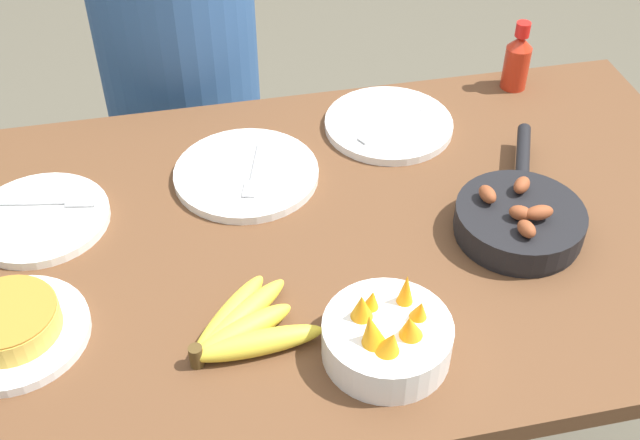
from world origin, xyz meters
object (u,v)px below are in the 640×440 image
Objects in this scene: skillet at (519,219)px; person_figure at (189,135)px; hot_sauce_bottle at (517,60)px; empty_plate_far_left at (389,124)px; empty_plate_near_front at (246,174)px; empty_plate_far_right at (40,219)px; banana_bunch at (242,328)px; frittata_plate_center at (11,326)px; fruit_bowl_mango at (387,336)px.

person_figure is at bearing 59.72° from skillet.
hot_sauce_bottle is at bearing 2.93° from skillet.
empty_plate_far_left is (-0.13, 0.33, -0.02)m from skillet.
empty_plate_near_front and empty_plate_far_right have the same top height.
banana_bunch is at bearing 129.54° from skillet.
empty_plate_far_right is 0.18× the size of person_figure.
frittata_plate_center is at bearing -149.60° from empty_plate_far_left.
fruit_bowl_mango is 1.25× the size of hot_sauce_bottle.
skillet is 0.80m from frittata_plate_center.
hot_sauce_bottle reaches higher than skillet.
empty_plate_near_front is 0.46m from fruit_bowl_mango.
empty_plate_far_left is (0.29, 0.10, 0.00)m from empty_plate_near_front.
person_figure is (-0.22, 0.91, -0.26)m from fruit_bowl_mango.
fruit_bowl_mango is (0.14, -0.44, 0.03)m from empty_plate_near_front.
person_figure reaches higher than empty_plate_near_front.
banana_bunch is 0.59× the size of skillet.
empty_plate_near_front is at bearing 84.79° from skillet.
banana_bunch is at bearing -11.90° from frittata_plate_center.
person_figure reaches higher than fruit_bowl_mango.
banana_bunch is 0.21m from fruit_bowl_mango.
empty_plate_near_front is at bearing -79.61° from person_figure.
person_figure is (-0.03, 0.83, -0.24)m from banana_bunch.
empty_plate_far_left is 1.35× the size of fruit_bowl_mango.
fruit_bowl_mango is at bearing 150.06° from skillet.
empty_plate_far_left is at bearing 18.22° from empty_plate_near_front.
empty_plate_far_right is (-0.35, -0.05, 0.00)m from empty_plate_near_front.
hot_sauce_bottle is (0.29, 0.09, 0.05)m from empty_plate_far_left.
empty_plate_far_right is at bearing -172.17° from empty_plate_near_front.
hot_sauce_bottle is at bearing 54.49° from fruit_bowl_mango.
fruit_bowl_mango reaches higher than empty_plate_far_left.
empty_plate_far_right is at bearing -117.27° from person_figure.
banana_bunch is 0.88× the size of empty_plate_far_right.
frittata_plate_center is at bearing -153.33° from hot_sauce_bottle.
banana_bunch is 1.39× the size of hot_sauce_bottle.
hot_sauce_bottle is (0.93, 0.23, 0.05)m from empty_plate_far_right.
empty_plate_far_left is (0.35, 0.46, -0.01)m from banana_bunch.
frittata_plate_center is 0.78m from empty_plate_far_left.
hot_sauce_bottle reaches higher than empty_plate_far_left.
hot_sauce_bottle reaches higher than frittata_plate_center.
person_figure is at bearing 62.73° from empty_plate_far_right.
empty_plate_near_front is 1.78× the size of hot_sauce_bottle.
skillet is (0.47, 0.13, 0.01)m from banana_bunch.
hot_sauce_bottle is at bearing 26.67° from frittata_plate_center.
banana_bunch is at bearing -139.24° from hot_sauce_bottle.
empty_plate_far_right is (-0.30, 0.32, -0.01)m from banana_bunch.
frittata_plate_center is (-0.80, -0.06, -0.01)m from skillet.
skillet reaches higher than empty_plate_far_left.
banana_bunch reaches higher than empty_plate_far_left.
empty_plate_far_right is 0.63m from person_figure.
hot_sauce_bottle reaches higher than banana_bunch.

